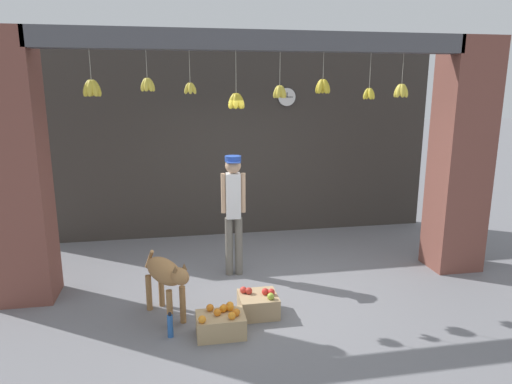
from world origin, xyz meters
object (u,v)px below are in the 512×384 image
Objects in this scene: fruit_crate_apples at (258,304)px; water_bottle at (170,326)px; fruit_crate_oranges at (221,323)px; dog at (166,275)px; wall_clock at (287,97)px; shopkeeper at (233,205)px.

water_bottle is (-1.03, -0.33, -0.00)m from fruit_crate_apples.
dog is at bearing 138.97° from fruit_crate_oranges.
wall_clock is (1.09, 3.10, 2.35)m from fruit_crate_apples.
shopkeeper is 3.83× the size of fruit_crate_apples.
wall_clock is at bearing -118.96° from shopkeeper.
fruit_crate_apples is 1.09m from water_bottle.
fruit_crate_apples is at bearing -109.39° from wall_clock.
fruit_crate_oranges is 1.85× the size of water_bottle.
wall_clock reaches higher than water_bottle.
wall_clock is at bearing 115.99° from dog.
fruit_crate_oranges is 1.58× the size of wall_clock.
fruit_crate_apples reaches higher than water_bottle.
shopkeeper is 2.66m from wall_clock.
dog is 0.87m from fruit_crate_oranges.
fruit_crate_oranges reaches higher than water_bottle.
dog is 0.60m from water_bottle.
wall_clock reaches higher than fruit_crate_oranges.
shopkeeper is at bearing -123.13° from wall_clock.
wall_clock is at bearing 70.61° from fruit_crate_apples.
fruit_crate_oranges is at bearing -114.34° from wall_clock.
fruit_crate_oranges is 0.55m from water_bottle.
fruit_crate_oranges is at bearing 20.78° from dog.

